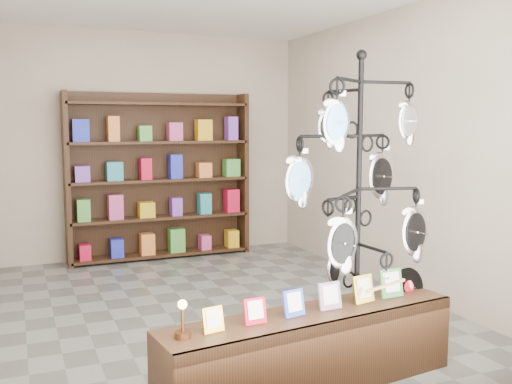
# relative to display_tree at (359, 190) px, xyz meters

# --- Properties ---
(ground) EXTENTS (5.00, 5.00, 0.00)m
(ground) POSITION_rel_display_tree_xyz_m (-0.45, 1.77, -1.33)
(ground) COLOR slate
(ground) RESTS_ON ground
(room_envelope) EXTENTS (5.00, 5.00, 5.00)m
(room_envelope) POSITION_rel_display_tree_xyz_m (-0.45, 1.77, 0.53)
(room_envelope) COLOR #BEAD99
(room_envelope) RESTS_ON ground
(display_tree) EXTENTS (1.19, 1.16, 2.29)m
(display_tree) POSITION_rel_display_tree_xyz_m (0.00, 0.00, 0.00)
(display_tree) COLOR black
(display_tree) RESTS_ON ground
(front_shelf) EXTENTS (2.19, 0.69, 0.76)m
(front_shelf) POSITION_rel_display_tree_xyz_m (-0.43, -0.13, -1.06)
(front_shelf) COLOR black
(front_shelf) RESTS_ON ground
(back_shelving) EXTENTS (2.42, 0.36, 2.20)m
(back_shelving) POSITION_rel_display_tree_xyz_m (-0.45, 4.07, -0.30)
(back_shelving) COLOR black
(back_shelving) RESTS_ON ground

